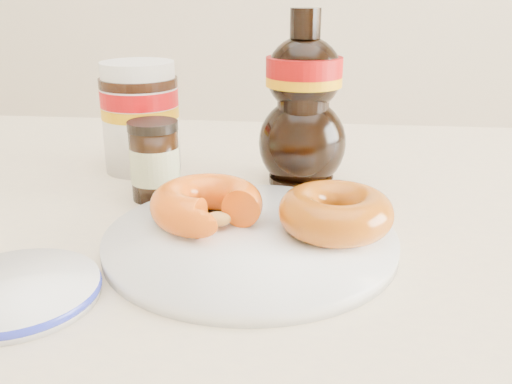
# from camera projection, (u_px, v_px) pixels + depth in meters

# --- Properties ---
(dining_table) EXTENTS (1.40, 0.90, 0.75)m
(dining_table) POSITION_uv_depth(u_px,v_px,m) (259.00, 298.00, 0.60)
(dining_table) COLOR beige
(dining_table) RESTS_ON ground
(plate) EXTENTS (0.27, 0.27, 0.01)m
(plate) POSITION_uv_depth(u_px,v_px,m) (250.00, 239.00, 0.52)
(plate) COLOR white
(plate) RESTS_ON dining_table
(donut_bitten) EXTENTS (0.12, 0.12, 0.04)m
(donut_bitten) POSITION_uv_depth(u_px,v_px,m) (207.00, 204.00, 0.54)
(donut_bitten) COLOR #DD570C
(donut_bitten) RESTS_ON plate
(donut_whole) EXTENTS (0.13, 0.13, 0.04)m
(donut_whole) POSITION_uv_depth(u_px,v_px,m) (336.00, 212.00, 0.52)
(donut_whole) COLOR #984C09
(donut_whole) RESTS_ON plate
(nutella_jar) EXTENTS (0.10, 0.10, 0.14)m
(nutella_jar) POSITION_uv_depth(u_px,v_px,m) (140.00, 112.00, 0.72)
(nutella_jar) COLOR white
(nutella_jar) RESTS_ON dining_table
(syrup_bottle) EXTENTS (0.12, 0.10, 0.20)m
(syrup_bottle) POSITION_uv_depth(u_px,v_px,m) (303.00, 99.00, 0.66)
(syrup_bottle) COLOR black
(syrup_bottle) RESTS_ON dining_table
(dark_jar) EXTENTS (0.06, 0.06, 0.09)m
(dark_jar) POSITION_uv_depth(u_px,v_px,m) (155.00, 161.00, 0.63)
(dark_jar) COLOR black
(dark_jar) RESTS_ON dining_table
(blue_rim_saucer) EXTENTS (0.13, 0.13, 0.01)m
(blue_rim_saucer) POSITION_uv_depth(u_px,v_px,m) (16.00, 291.00, 0.43)
(blue_rim_saucer) COLOR white
(blue_rim_saucer) RESTS_ON dining_table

